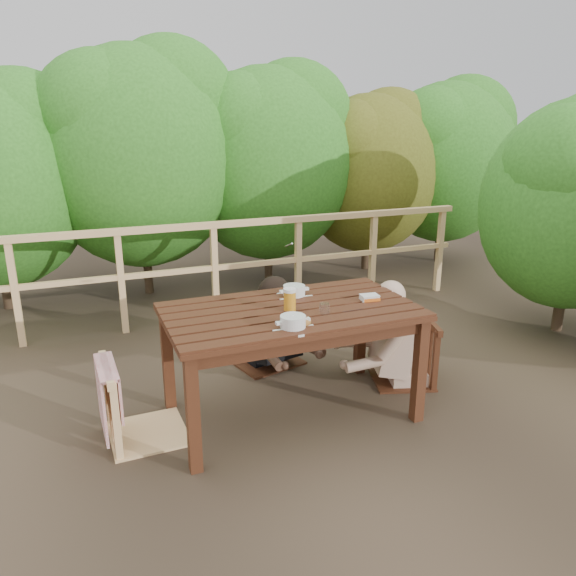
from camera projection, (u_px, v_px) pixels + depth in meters
name	position (u px, v px, depth m)	size (l,w,h in m)	color
ground	(291.00, 413.00, 3.83)	(60.00, 60.00, 0.00)	#483828
table	(291.00, 363.00, 3.72)	(1.65, 0.93, 0.76)	#381B0E
chair_left	(143.00, 364.00, 3.43)	(0.50, 0.50, 1.00)	#E4B576
chair_far	(265.00, 303.00, 4.49)	(0.52, 0.52, 1.04)	#381B0E
chair_right	(405.00, 324.00, 4.19)	(0.46, 0.46, 0.93)	#381B0E
woman	(264.00, 294.00, 4.49)	(0.48, 0.59, 1.18)	black
diner_right	(410.00, 299.00, 4.14)	(0.54, 0.66, 1.33)	#CDA58C
railing	(215.00, 272.00, 5.46)	(5.60, 0.10, 1.01)	#E4B576
hedge_row	(217.00, 125.00, 6.25)	(6.60, 1.60, 3.80)	#2C6A1D
soup_near	(293.00, 323.00, 3.27)	(0.26, 0.26, 0.09)	white
soup_far	(294.00, 291.00, 3.86)	(0.26, 0.26, 0.09)	white
bread_roll	(302.00, 322.00, 3.31)	(0.11, 0.09, 0.07)	#AC7838
beer_glass	(290.00, 300.00, 3.55)	(0.08, 0.08, 0.16)	gold
tumbler	(324.00, 309.00, 3.50)	(0.07, 0.07, 0.08)	silver
butter_tub	(369.00, 298.00, 3.76)	(0.12, 0.09, 0.05)	silver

